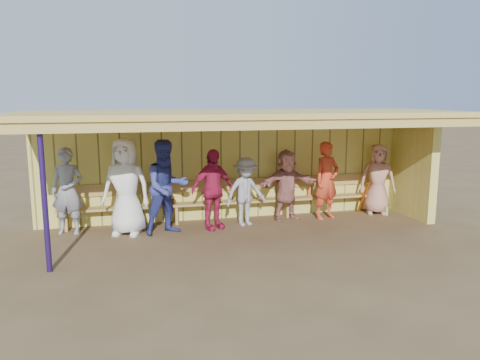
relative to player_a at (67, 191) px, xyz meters
name	(u,v)px	position (x,y,z in m)	size (l,w,h in m)	color
ground	(244,232)	(3.52, -0.81, -0.89)	(90.00, 90.00, 0.00)	brown
player_a	(67,191)	(0.00, 0.00, 0.00)	(0.65, 0.43, 1.78)	gray
player_b	(126,187)	(1.16, -0.34, 0.10)	(0.97, 0.63, 1.99)	white
player_c	(167,187)	(1.97, -0.48, 0.08)	(0.94, 0.74, 1.94)	navy
player_d	(212,189)	(2.94, -0.37, -0.04)	(1.00, 0.42, 1.71)	#B81D48
player_e	(246,192)	(3.69, -0.24, -0.15)	(0.96, 0.55, 1.49)	#96979E
player_f	(287,185)	(4.72, 0.00, -0.08)	(1.50, 0.48, 1.62)	#B67066
player_g	(327,180)	(5.65, -0.13, 0.00)	(0.65, 0.43, 1.78)	red
player_h	(378,179)	(7.03, 0.00, -0.04)	(0.83, 0.54, 1.70)	tan
dugout_structure	(254,148)	(3.90, -0.12, 0.80)	(8.80, 3.20, 2.50)	#DED15E
bench	(232,197)	(3.52, 0.31, -0.36)	(7.60, 0.34, 0.93)	tan
dugout_equipment	(169,203)	(2.07, 0.18, -0.40)	(7.49, 0.62, 0.80)	orange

